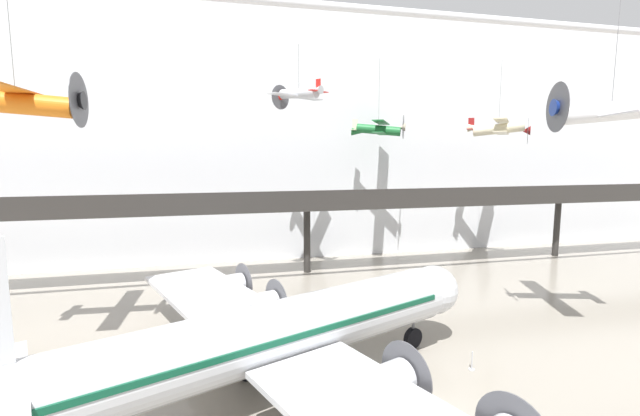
{
  "coord_description": "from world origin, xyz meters",
  "views": [
    {
      "loc": [
        -8.74,
        -17.17,
        12.15
      ],
      "look_at": [
        -2.46,
        8.87,
        8.71
      ],
      "focal_mm": 24.0,
      "sensor_mm": 36.0,
      "label": 1
    }
  ],
  "objects_px": {
    "suspended_plane_green_biplane": "(379,129)",
    "suspended_plane_white_twin": "(611,112)",
    "suspended_plane_cream_biplane": "(499,129)",
    "stanchion_barrier": "(472,364)",
    "suspended_plane_orange_highwing": "(16,102)",
    "airliner_silver_main": "(263,338)",
    "suspended_plane_silver_racer": "(299,94)"
  },
  "relations": [
    {
      "from": "suspended_plane_orange_highwing",
      "to": "suspended_plane_green_biplane",
      "type": "relative_size",
      "value": 1.06
    },
    {
      "from": "suspended_plane_white_twin",
      "to": "suspended_plane_cream_biplane",
      "type": "bearing_deg",
      "value": -87.24
    },
    {
      "from": "suspended_plane_silver_racer",
      "to": "suspended_plane_cream_biplane",
      "type": "bearing_deg",
      "value": -124.66
    },
    {
      "from": "suspended_plane_green_biplane",
      "to": "suspended_plane_orange_highwing",
      "type": "bearing_deg",
      "value": -123.11
    },
    {
      "from": "stanchion_barrier",
      "to": "airliner_silver_main",
      "type": "bearing_deg",
      "value": -177.12
    },
    {
      "from": "airliner_silver_main",
      "to": "suspended_plane_orange_highwing",
      "type": "distance_m",
      "value": 19.28
    },
    {
      "from": "suspended_plane_green_biplane",
      "to": "suspended_plane_white_twin",
      "type": "xyz_separation_m",
      "value": [
        7.76,
        -20.76,
        0.11
      ]
    },
    {
      "from": "stanchion_barrier",
      "to": "suspended_plane_green_biplane",
      "type": "bearing_deg",
      "value": 81.99
    },
    {
      "from": "suspended_plane_orange_highwing",
      "to": "stanchion_barrier",
      "type": "distance_m",
      "value": 29.71
    },
    {
      "from": "suspended_plane_orange_highwing",
      "to": "suspended_plane_cream_biplane",
      "type": "height_order",
      "value": "suspended_plane_orange_highwing"
    },
    {
      "from": "airliner_silver_main",
      "to": "suspended_plane_white_twin",
      "type": "relative_size",
      "value": 3.47
    },
    {
      "from": "suspended_plane_orange_highwing",
      "to": "suspended_plane_silver_racer",
      "type": "bearing_deg",
      "value": 35.71
    },
    {
      "from": "stanchion_barrier",
      "to": "suspended_plane_silver_racer",
      "type": "bearing_deg",
      "value": 106.79
    },
    {
      "from": "suspended_plane_green_biplane",
      "to": "airliner_silver_main",
      "type": "bearing_deg",
      "value": -94.34
    },
    {
      "from": "suspended_plane_silver_racer",
      "to": "suspended_plane_cream_biplane",
      "type": "xyz_separation_m",
      "value": [
        22.08,
        0.77,
        -2.85
      ]
    },
    {
      "from": "suspended_plane_green_biplane",
      "to": "suspended_plane_cream_biplane",
      "type": "height_order",
      "value": "suspended_plane_cream_biplane"
    },
    {
      "from": "suspended_plane_orange_highwing",
      "to": "suspended_plane_silver_racer",
      "type": "xyz_separation_m",
      "value": [
        18.55,
        12.16,
        2.63
      ]
    },
    {
      "from": "airliner_silver_main",
      "to": "suspended_plane_cream_biplane",
      "type": "height_order",
      "value": "suspended_plane_cream_biplane"
    },
    {
      "from": "suspended_plane_white_twin",
      "to": "stanchion_barrier",
      "type": "height_order",
      "value": "suspended_plane_white_twin"
    },
    {
      "from": "airliner_silver_main",
      "to": "stanchion_barrier",
      "type": "xyz_separation_m",
      "value": [
        11.76,
        0.59,
        -3.05
      ]
    },
    {
      "from": "suspended_plane_silver_racer",
      "to": "suspended_plane_white_twin",
      "type": "bearing_deg",
      "value": -172.11
    },
    {
      "from": "suspended_plane_green_biplane",
      "to": "suspended_plane_white_twin",
      "type": "relative_size",
      "value": 0.93
    },
    {
      "from": "suspended_plane_silver_racer",
      "to": "suspended_plane_green_biplane",
      "type": "bearing_deg",
      "value": -106.74
    },
    {
      "from": "suspended_plane_cream_biplane",
      "to": "suspended_plane_silver_racer",
      "type": "bearing_deg",
      "value": -138.5
    },
    {
      "from": "suspended_plane_orange_highwing",
      "to": "stanchion_barrier",
      "type": "height_order",
      "value": "suspended_plane_orange_highwing"
    },
    {
      "from": "suspended_plane_cream_biplane",
      "to": "stanchion_barrier",
      "type": "relative_size",
      "value": 8.29
    },
    {
      "from": "suspended_plane_white_twin",
      "to": "stanchion_barrier",
      "type": "bearing_deg",
      "value": 31.62
    },
    {
      "from": "suspended_plane_cream_biplane",
      "to": "suspended_plane_green_biplane",
      "type": "bearing_deg",
      "value": -152.09
    },
    {
      "from": "airliner_silver_main",
      "to": "stanchion_barrier",
      "type": "relative_size",
      "value": 29.0
    },
    {
      "from": "suspended_plane_cream_biplane",
      "to": "suspended_plane_white_twin",
      "type": "relative_size",
      "value": 0.99
    },
    {
      "from": "airliner_silver_main",
      "to": "suspended_plane_green_biplane",
      "type": "relative_size",
      "value": 3.72
    },
    {
      "from": "stanchion_barrier",
      "to": "suspended_plane_cream_biplane",
      "type": "bearing_deg",
      "value": 52.36
    }
  ]
}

